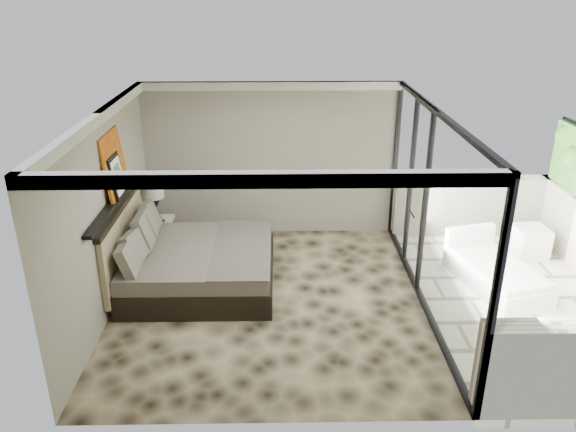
{
  "coord_description": "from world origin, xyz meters",
  "views": [
    {
      "loc": [
        0.14,
        -7.18,
        4.36
      ],
      "look_at": [
        0.28,
        0.4,
        1.19
      ],
      "focal_mm": 35.0,
      "sensor_mm": 36.0,
      "label": 1
    }
  ],
  "objects_px": {
    "table_lamp": "(154,197)",
    "ottoman": "(530,242)",
    "bed": "(193,263)",
    "nightstand": "(158,233)",
    "lounger": "(494,272)"
  },
  "relations": [
    {
      "from": "bed",
      "to": "nightstand",
      "type": "bearing_deg",
      "value": 120.97
    },
    {
      "from": "bed",
      "to": "lounger",
      "type": "height_order",
      "value": "bed"
    },
    {
      "from": "nightstand",
      "to": "ottoman",
      "type": "distance_m",
      "value": 6.43
    },
    {
      "from": "bed",
      "to": "ottoman",
      "type": "relative_size",
      "value": 4.36
    },
    {
      "from": "nightstand",
      "to": "lounger",
      "type": "xyz_separation_m",
      "value": [
        5.46,
        -1.44,
        -0.06
      ]
    },
    {
      "from": "bed",
      "to": "lounger",
      "type": "distance_m",
      "value": 4.65
    },
    {
      "from": "nightstand",
      "to": "table_lamp",
      "type": "relative_size",
      "value": 0.85
    },
    {
      "from": "bed",
      "to": "nightstand",
      "type": "distance_m",
      "value": 1.58
    },
    {
      "from": "lounger",
      "to": "nightstand",
      "type": "bearing_deg",
      "value": 150.85
    },
    {
      "from": "ottoman",
      "to": "lounger",
      "type": "bearing_deg",
      "value": -134.35
    },
    {
      "from": "bed",
      "to": "table_lamp",
      "type": "bearing_deg",
      "value": 120.5
    },
    {
      "from": "bed",
      "to": "ottoman",
      "type": "height_order",
      "value": "bed"
    },
    {
      "from": "bed",
      "to": "ottoman",
      "type": "bearing_deg",
      "value": 9.05
    },
    {
      "from": "table_lamp",
      "to": "ottoman",
      "type": "height_order",
      "value": "table_lamp"
    },
    {
      "from": "ottoman",
      "to": "nightstand",
      "type": "bearing_deg",
      "value": 175.9
    }
  ]
}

